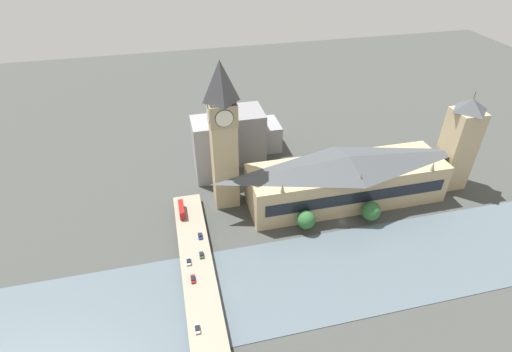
{
  "coord_description": "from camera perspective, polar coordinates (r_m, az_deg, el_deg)",
  "views": [
    {
      "loc": [
        -138.6,
        78.39,
        135.36
      ],
      "look_at": [
        22.77,
        39.9,
        19.53
      ],
      "focal_mm": 28.0,
      "sensor_mm": 36.0,
      "label": 1
    }
  ],
  "objects": [
    {
      "name": "city_block_west",
      "position": [
        229.62,
        -5.93,
        3.89
      ],
      "size": [
        20.56,
        23.63,
        35.38
      ],
      "color": "#939399",
      "rests_on": "ground_plane"
    },
    {
      "name": "car_northbound_tail",
      "position": [
        158.81,
        -8.39,
        -20.76
      ],
      "size": [
        4.16,
        1.86,
        1.45
      ],
      "color": "silver",
      "rests_on": "road_bridge"
    },
    {
      "name": "car_southbound_lead",
      "position": [
        182.4,
        -7.79,
        -11.08
      ],
      "size": [
        3.96,
        1.93,
        1.4
      ],
      "color": "#2D5638",
      "rests_on": "road_bridge"
    },
    {
      "name": "victoria_tower",
      "position": [
        242.34,
        26.95,
        4.1
      ],
      "size": [
        14.52,
        14.52,
        56.44
      ],
      "color": "tan",
      "rests_on": "ground_plane"
    },
    {
      "name": "tree_embankment_mid",
      "position": [
        208.4,
        16.1,
        -4.82
      ],
      "size": [
        9.63,
        9.63,
        11.6
      ],
      "color": "brown",
      "rests_on": "ground_plane"
    },
    {
      "name": "car_southbound_mid",
      "position": [
        173.6,
        -8.99,
        -14.3
      ],
      "size": [
        4.34,
        1.85,
        1.37
      ],
      "color": "maroon",
      "rests_on": "road_bridge"
    },
    {
      "name": "parliament_hall",
      "position": [
        215.92,
        12.8,
        -0.38
      ],
      "size": [
        29.3,
        104.41,
        27.45
      ],
      "color": "tan",
      "rests_on": "ground_plane"
    },
    {
      "name": "road_bridge",
      "position": [
        170.51,
        -7.82,
        -16.2
      ],
      "size": [
        130.21,
        13.96,
        4.39
      ],
      "color": "gray",
      "rests_on": "ground_plane"
    },
    {
      "name": "car_northbound_lead",
      "position": [
        180.46,
        -9.6,
        -11.93
      ],
      "size": [
        4.24,
        1.86,
        1.45
      ],
      "color": "silver",
      "rests_on": "road_bridge"
    },
    {
      "name": "tree_embankment_near",
      "position": [
        196.77,
        7.16,
        -6.22
      ],
      "size": [
        9.19,
        9.19,
        11.37
      ],
      "color": "brown",
      "rests_on": "ground_plane"
    },
    {
      "name": "river_water",
      "position": [
        190.01,
        16.0,
        -12.24
      ],
      "size": [
        49.11,
        360.0,
        0.3
      ],
      "primitive_type": "cube",
      "color": "slate",
      "rests_on": "ground_plane"
    },
    {
      "name": "clock_tower",
      "position": [
        195.11,
        -4.71,
        6.02
      ],
      "size": [
        13.57,
        13.57,
        78.03
      ],
      "color": "tan",
      "rests_on": "ground_plane"
    },
    {
      "name": "city_block_east",
      "position": [
        260.74,
        0.86,
        5.83
      ],
      "size": [
        21.35,
        21.59,
        17.24
      ],
      "color": "#939399",
      "rests_on": "ground_plane"
    },
    {
      "name": "ground_plane",
      "position": [
        209.0,
        12.26,
        -6.43
      ],
      "size": [
        600.0,
        600.0,
        0.0
      ],
      "primitive_type": "plane",
      "color": "#424442"
    },
    {
      "name": "city_block_center",
      "position": [
        246.59,
        -1.67,
        5.95
      ],
      "size": [
        23.72,
        22.41,
        31.98
      ],
      "color": "gray",
      "rests_on": "ground_plane"
    },
    {
      "name": "car_northbound_mid",
      "position": [
        191.18,
        -7.99,
        -8.45
      ],
      "size": [
        4.18,
        1.92,
        1.48
      ],
      "color": "navy",
      "rests_on": "road_bridge"
    },
    {
      "name": "double_decker_bus_lead",
      "position": [
        204.53,
        -10.59,
        -4.69
      ],
      "size": [
        11.68,
        2.59,
        4.61
      ],
      "color": "red",
      "rests_on": "road_bridge"
    }
  ]
}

